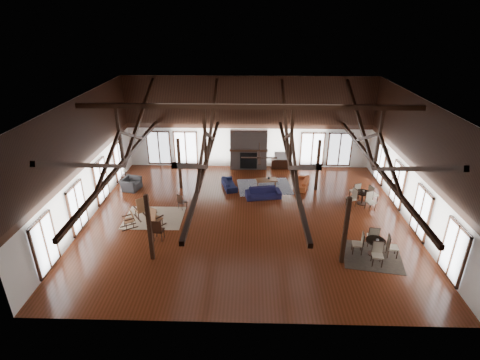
{
  "coord_description": "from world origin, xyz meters",
  "views": [
    {
      "loc": [
        0.1,
        -16.54,
        9.68
      ],
      "look_at": [
        -0.4,
        1.0,
        1.69
      ],
      "focal_mm": 28.0,
      "sensor_mm": 36.0,
      "label": 1
    }
  ],
  "objects_px": {
    "coffee_table": "(267,180)",
    "cafe_table_far": "(363,196)",
    "tv_console": "(281,164)",
    "sofa_navy_left": "(229,184)",
    "armchair": "(131,184)",
    "sofa_orange": "(302,183)",
    "sofa_navy_front": "(263,193)",
    "cafe_table_near": "(375,245)"
  },
  "relations": [
    {
      "from": "tv_console",
      "to": "coffee_table",
      "type": "bearing_deg",
      "value": -109.72
    },
    {
      "from": "armchair",
      "to": "cafe_table_far",
      "type": "bearing_deg",
      "value": -82.13
    },
    {
      "from": "tv_console",
      "to": "armchair",
      "type": "bearing_deg",
      "value": -158.61
    },
    {
      "from": "cafe_table_near",
      "to": "armchair",
      "type": "bearing_deg",
      "value": 153.74
    },
    {
      "from": "tv_console",
      "to": "sofa_navy_left",
      "type": "bearing_deg",
      "value": -136.26
    },
    {
      "from": "sofa_orange",
      "to": "coffee_table",
      "type": "xyz_separation_m",
      "value": [
        -2.12,
        -0.07,
        0.16
      ]
    },
    {
      "from": "sofa_navy_front",
      "to": "cafe_table_near",
      "type": "height_order",
      "value": "cafe_table_near"
    },
    {
      "from": "cafe_table_far",
      "to": "tv_console",
      "type": "bearing_deg",
      "value": 129.25
    },
    {
      "from": "armchair",
      "to": "tv_console",
      "type": "relative_size",
      "value": 0.86
    },
    {
      "from": "sofa_navy_front",
      "to": "sofa_navy_left",
      "type": "bearing_deg",
      "value": 137.03
    },
    {
      "from": "sofa_navy_left",
      "to": "sofa_orange",
      "type": "bearing_deg",
      "value": -102.17
    },
    {
      "from": "sofa_orange",
      "to": "armchair",
      "type": "bearing_deg",
      "value": -69.8
    },
    {
      "from": "sofa_orange",
      "to": "cafe_table_near",
      "type": "relative_size",
      "value": 0.9
    },
    {
      "from": "cafe_table_far",
      "to": "sofa_navy_left",
      "type": "bearing_deg",
      "value": 165.94
    },
    {
      "from": "armchair",
      "to": "tv_console",
      "type": "xyz_separation_m",
      "value": [
        9.07,
        3.55,
        -0.04
      ]
    },
    {
      "from": "sofa_orange",
      "to": "armchair",
      "type": "height_order",
      "value": "armchair"
    },
    {
      "from": "coffee_table",
      "to": "cafe_table_far",
      "type": "distance_m",
      "value": 5.52
    },
    {
      "from": "cafe_table_far",
      "to": "armchair",
      "type": "bearing_deg",
      "value": 173.76
    },
    {
      "from": "coffee_table",
      "to": "cafe_table_far",
      "type": "relative_size",
      "value": 0.7
    },
    {
      "from": "sofa_orange",
      "to": "armchair",
      "type": "relative_size",
      "value": 1.65
    },
    {
      "from": "sofa_navy_left",
      "to": "sofa_orange",
      "type": "relative_size",
      "value": 0.95
    },
    {
      "from": "sofa_orange",
      "to": "tv_console",
      "type": "bearing_deg",
      "value": -143.48
    },
    {
      "from": "coffee_table",
      "to": "tv_console",
      "type": "xyz_separation_m",
      "value": [
        1.06,
        2.97,
        -0.1
      ]
    },
    {
      "from": "cafe_table_far",
      "to": "tv_console",
      "type": "relative_size",
      "value": 1.51
    },
    {
      "from": "coffee_table",
      "to": "tv_console",
      "type": "relative_size",
      "value": 1.05
    },
    {
      "from": "cafe_table_near",
      "to": "cafe_table_far",
      "type": "distance_m",
      "value": 4.74
    },
    {
      "from": "sofa_orange",
      "to": "cafe_table_near",
      "type": "height_order",
      "value": "cafe_table_near"
    },
    {
      "from": "cafe_table_near",
      "to": "cafe_table_far",
      "type": "xyz_separation_m",
      "value": [
        0.72,
        4.69,
        -0.01
      ]
    },
    {
      "from": "sofa_orange",
      "to": "coffee_table",
      "type": "distance_m",
      "value": 2.13
    },
    {
      "from": "sofa_navy_front",
      "to": "cafe_table_far",
      "type": "relative_size",
      "value": 1.04
    },
    {
      "from": "coffee_table",
      "to": "tv_console",
      "type": "bearing_deg",
      "value": 60.95
    },
    {
      "from": "sofa_navy_front",
      "to": "sofa_navy_left",
      "type": "xyz_separation_m",
      "value": [
        -1.98,
        1.28,
        -0.04
      ]
    },
    {
      "from": "cafe_table_far",
      "to": "tv_console",
      "type": "height_order",
      "value": "cafe_table_far"
    },
    {
      "from": "armchair",
      "to": "cafe_table_near",
      "type": "bearing_deg",
      "value": -102.14
    },
    {
      "from": "sofa_orange",
      "to": "tv_console",
      "type": "xyz_separation_m",
      "value": [
        -1.06,
        2.9,
        0.06
      ]
    },
    {
      "from": "sofa_orange",
      "to": "armchair",
      "type": "xyz_separation_m",
      "value": [
        -10.12,
        -0.65,
        0.09
      ]
    },
    {
      "from": "sofa_orange",
      "to": "armchair",
      "type": "distance_m",
      "value": 10.15
    },
    {
      "from": "coffee_table",
      "to": "cafe_table_far",
      "type": "xyz_separation_m",
      "value": [
        5.14,
        -2.02,
        0.07
      ]
    },
    {
      "from": "cafe_table_near",
      "to": "cafe_table_far",
      "type": "bearing_deg",
      "value": 81.23
    },
    {
      "from": "coffee_table",
      "to": "armchair",
      "type": "relative_size",
      "value": 1.23
    },
    {
      "from": "coffee_table",
      "to": "armchair",
      "type": "xyz_separation_m",
      "value": [
        -8.0,
        -0.58,
        -0.07
      ]
    },
    {
      "from": "sofa_navy_front",
      "to": "sofa_orange",
      "type": "distance_m",
      "value": 2.81
    }
  ]
}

